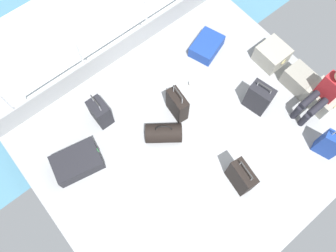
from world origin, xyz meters
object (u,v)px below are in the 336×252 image
(cargo_crate_1, at_px, (301,81))
(suitcase_1, at_px, (241,177))
(suitcase_2, at_px, (177,105))
(suitcase_4, at_px, (259,98))
(suitcase_5, at_px, (207,46))
(suitcase_6, at_px, (100,112))
(suitcase_7, at_px, (77,162))
(passenger_seated, at_px, (324,93))
(cargo_crate_2, at_px, (322,97))
(suitcase_3, at_px, (330,144))
(paper_cup, at_px, (191,84))
(duffel_bag, at_px, (164,133))
(cargo_crate_0, at_px, (272,55))

(cargo_crate_1, relative_size, suitcase_1, 0.85)
(suitcase_2, relative_size, suitcase_4, 1.07)
(suitcase_2, bearing_deg, suitcase_5, 117.06)
(suitcase_6, bearing_deg, suitcase_7, -61.21)
(passenger_seated, xyz_separation_m, suitcase_1, (0.13, -1.95, -0.24))
(suitcase_2, distance_m, suitcase_6, 1.31)
(cargo_crate_2, relative_size, suitcase_2, 0.71)
(suitcase_1, xyz_separation_m, suitcase_7, (-1.88, -1.84, -0.18))
(suitcase_1, relative_size, suitcase_7, 0.89)
(cargo_crate_2, height_order, suitcase_3, suitcase_3)
(passenger_seated, relative_size, suitcase_4, 1.49)
(suitcase_4, bearing_deg, suitcase_6, -123.97)
(cargo_crate_1, relative_size, paper_cup, 6.40)
(passenger_seated, relative_size, suitcase_7, 1.25)
(suitcase_3, bearing_deg, cargo_crate_1, 150.93)
(passenger_seated, distance_m, suitcase_1, 1.97)
(suitcase_4, bearing_deg, suitcase_7, -109.56)
(cargo_crate_1, distance_m, cargo_crate_2, 0.45)
(suitcase_6, height_order, paper_cup, suitcase_6)
(passenger_seated, bearing_deg, suitcase_5, -163.39)
(passenger_seated, xyz_separation_m, suitcase_2, (-1.46, -1.91, -0.26))
(suitcase_7, bearing_deg, paper_cup, 89.06)
(duffel_bag, bearing_deg, cargo_crate_2, 64.13)
(suitcase_1, relative_size, suitcase_3, 0.97)
(suitcase_3, distance_m, suitcase_5, 2.77)
(cargo_crate_0, bearing_deg, suitcase_6, -107.85)
(cargo_crate_1, xyz_separation_m, suitcase_1, (0.58, -2.10, 0.14))
(suitcase_5, distance_m, suitcase_7, 3.18)
(suitcase_3, relative_size, paper_cup, 7.79)
(duffel_bag, bearing_deg, suitcase_4, 70.68)
(suitcase_2, bearing_deg, cargo_crate_1, 63.94)
(cargo_crate_1, relative_size, passenger_seated, 0.60)
(suitcase_3, bearing_deg, suitcase_2, -145.63)
(suitcase_6, relative_size, duffel_bag, 1.06)
(suitcase_1, bearing_deg, suitcase_7, -135.62)
(suitcase_1, xyz_separation_m, suitcase_6, (-2.31, -1.05, -0.05))
(cargo_crate_2, bearing_deg, suitcase_2, -124.93)
(suitcase_2, distance_m, suitcase_4, 1.40)
(suitcase_5, height_order, suitcase_6, suitcase_6)
(suitcase_1, bearing_deg, paper_cup, 162.23)
(passenger_seated, xyz_separation_m, duffel_bag, (-1.24, -2.38, -0.38))
(cargo_crate_1, xyz_separation_m, suitcase_3, (1.10, -0.61, 0.13))
(cargo_crate_2, distance_m, suitcase_6, 3.86)
(passenger_seated, bearing_deg, suitcase_6, -126.08)
(cargo_crate_2, distance_m, suitcase_5, 2.26)
(suitcase_6, bearing_deg, paper_cup, 73.84)
(suitcase_3, xyz_separation_m, suitcase_6, (-2.84, -2.53, -0.04))
(suitcase_4, bearing_deg, cargo_crate_2, 54.20)
(suitcase_2, distance_m, suitcase_5, 1.44)
(passenger_seated, relative_size, suitcase_3, 1.36)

